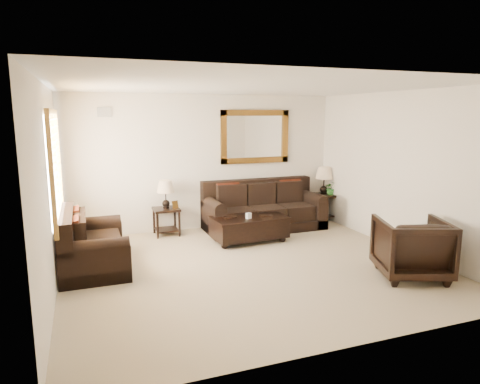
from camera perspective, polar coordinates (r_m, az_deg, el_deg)
name	(u,v)px	position (r m, az deg, el deg)	size (l,w,h in m)	color
room	(251,180)	(6.33, 1.48, 1.63)	(5.51, 5.01, 2.71)	gray
window	(56,167)	(6.77, -23.37, 3.05)	(0.07, 1.96, 1.66)	white
mirror	(255,137)	(8.96, 2.03, 7.37)	(1.50, 0.06, 1.10)	#513010
air_vent	(104,112)	(8.31, -17.65, 10.13)	(0.25, 0.02, 0.18)	#999999
sofa	(263,211)	(8.77, 3.06, -2.58)	(2.40, 1.03, 0.98)	black
loveseat	(89,247)	(6.88, -19.46, -6.97)	(0.95, 1.60, 0.90)	black
end_table_left	(166,200)	(8.32, -9.85, -1.01)	(0.49, 0.49, 1.07)	black
end_table_right	(324,186)	(9.52, 11.11, 0.84)	(0.54, 0.54, 1.19)	black
coffee_table	(249,226)	(7.87, 1.22, -4.57)	(1.39, 0.81, 0.57)	black
armchair	(412,245)	(6.61, 21.92, -6.57)	(0.92, 0.86, 0.95)	black
potted_plant	(331,189)	(9.51, 12.01, 0.36)	(0.27, 0.30, 0.23)	#255F20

